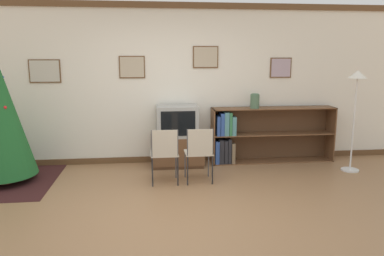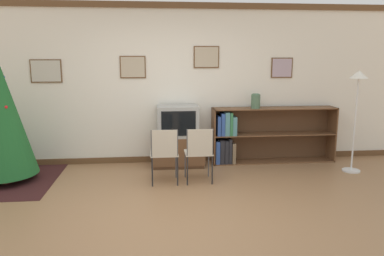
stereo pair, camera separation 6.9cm
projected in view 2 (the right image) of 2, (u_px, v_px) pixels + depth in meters
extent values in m
plane|color=#936B47|center=(176.00, 214.00, 4.41)|extent=(24.00, 24.00, 0.00)
cube|color=silver|center=(167.00, 84.00, 6.40)|extent=(8.85, 0.08, 2.70)
cube|color=brown|center=(166.00, 5.00, 6.10)|extent=(8.85, 0.03, 0.10)
cube|color=brown|center=(168.00, 159.00, 6.59)|extent=(8.85, 0.03, 0.10)
cube|color=brown|center=(46.00, 71.00, 6.10)|extent=(0.50, 0.02, 0.38)
cube|color=#BCB7A8|center=(46.00, 71.00, 6.09)|extent=(0.46, 0.01, 0.34)
cube|color=brown|center=(133.00, 67.00, 6.23)|extent=(0.43, 0.02, 0.37)
cube|color=tan|center=(133.00, 67.00, 6.22)|extent=(0.39, 0.01, 0.33)
cube|color=brown|center=(206.00, 57.00, 6.33)|extent=(0.43, 0.02, 0.37)
cube|color=tan|center=(206.00, 57.00, 6.32)|extent=(0.40, 0.01, 0.33)
cube|color=brown|center=(282.00, 68.00, 6.50)|extent=(0.38, 0.02, 0.35)
cube|color=#A893A3|center=(282.00, 68.00, 6.49)|extent=(0.34, 0.01, 0.31)
cube|color=#381919|center=(6.00, 180.00, 5.58)|extent=(1.48, 1.75, 0.01)
cylinder|color=maroon|center=(6.00, 177.00, 5.57)|extent=(0.36, 0.36, 0.10)
sphere|color=red|center=(6.00, 107.00, 5.25)|extent=(0.05, 0.05, 0.05)
sphere|color=#1E4CB2|center=(3.00, 77.00, 5.38)|extent=(0.05, 0.05, 0.05)
cube|color=#4C311E|center=(178.00, 164.00, 6.35)|extent=(0.84, 0.48, 0.05)
cube|color=brown|center=(178.00, 149.00, 6.31)|extent=(0.87, 0.50, 0.46)
cube|color=#9E9E99|center=(178.00, 121.00, 6.21)|extent=(0.67, 0.48, 0.51)
cube|color=black|center=(179.00, 124.00, 5.98)|extent=(0.55, 0.01, 0.40)
cube|color=#BCB29E|center=(164.00, 154.00, 5.45)|extent=(0.40, 0.40, 0.02)
cube|color=#BCB29E|center=(165.00, 143.00, 5.23)|extent=(0.35, 0.01, 0.38)
cylinder|color=#4C4C51|center=(152.00, 165.00, 5.65)|extent=(0.02, 0.02, 0.42)
cylinder|color=#4C4C51|center=(176.00, 164.00, 5.69)|extent=(0.02, 0.02, 0.42)
cylinder|color=#4C4C51|center=(152.00, 172.00, 5.30)|extent=(0.02, 0.02, 0.42)
cylinder|color=#4C4C51|center=(178.00, 171.00, 5.34)|extent=(0.02, 0.02, 0.42)
cylinder|color=#4C4C51|center=(152.00, 159.00, 5.26)|extent=(0.02, 0.02, 0.82)
cylinder|color=#4C4C51|center=(177.00, 158.00, 5.30)|extent=(0.02, 0.02, 0.82)
cube|color=#BCB29E|center=(198.00, 153.00, 5.50)|extent=(0.40, 0.40, 0.02)
cube|color=#BCB29E|center=(200.00, 143.00, 5.28)|extent=(0.35, 0.01, 0.38)
cylinder|color=#4C4C51|center=(185.00, 164.00, 5.70)|extent=(0.02, 0.02, 0.42)
cylinder|color=#4C4C51|center=(209.00, 163.00, 5.74)|extent=(0.02, 0.02, 0.42)
cylinder|color=#4C4C51|center=(187.00, 171.00, 5.35)|extent=(0.02, 0.02, 0.42)
cylinder|color=#4C4C51|center=(212.00, 170.00, 5.39)|extent=(0.02, 0.02, 0.42)
cylinder|color=#4C4C51|center=(187.00, 158.00, 5.31)|extent=(0.02, 0.02, 0.82)
cylinder|color=#4C4C51|center=(212.00, 157.00, 5.35)|extent=(0.02, 0.02, 0.82)
cube|color=brown|center=(213.00, 136.00, 6.41)|extent=(0.02, 0.36, 0.96)
cube|color=brown|center=(332.00, 134.00, 6.62)|extent=(0.02, 0.36, 0.96)
cube|color=brown|center=(275.00, 108.00, 6.43)|extent=(2.15, 0.36, 0.02)
cube|color=brown|center=(272.00, 161.00, 6.61)|extent=(2.15, 0.36, 0.02)
cube|color=brown|center=(274.00, 134.00, 6.51)|extent=(2.11, 0.36, 0.02)
cube|color=brown|center=(270.00, 133.00, 6.69)|extent=(2.15, 0.01, 0.96)
cube|color=#2D4C93|center=(217.00, 152.00, 6.42)|extent=(0.07, 0.25, 0.39)
cube|color=#232328|center=(221.00, 151.00, 6.43)|extent=(0.07, 0.26, 0.41)
cube|color=#232328|center=(225.00, 151.00, 6.46)|extent=(0.06, 0.30, 0.40)
cube|color=#232328|center=(230.00, 151.00, 6.41)|extent=(0.05, 0.20, 0.42)
cube|color=#756047|center=(233.00, 152.00, 6.45)|extent=(0.06, 0.26, 0.35)
cube|color=#2D4C93|center=(218.00, 125.00, 6.36)|extent=(0.05, 0.31, 0.33)
cube|color=#2D4C93|center=(222.00, 124.00, 6.33)|extent=(0.06, 0.25, 0.38)
cube|color=teal|center=(226.00, 123.00, 6.35)|extent=(0.08, 0.28, 0.40)
cube|color=#337547|center=(230.00, 124.00, 6.33)|extent=(0.05, 0.21, 0.39)
cube|color=teal|center=(234.00, 126.00, 6.36)|extent=(0.07, 0.26, 0.32)
cylinder|color=#47664C|center=(256.00, 101.00, 6.32)|extent=(0.15, 0.15, 0.24)
torus|color=#47664C|center=(256.00, 94.00, 6.29)|extent=(0.14, 0.14, 0.03)
cylinder|color=silver|center=(351.00, 170.00, 6.04)|extent=(0.28, 0.28, 0.03)
cylinder|color=silver|center=(355.00, 125.00, 5.90)|extent=(0.03, 0.03, 1.47)
cone|color=white|center=(359.00, 74.00, 5.75)|extent=(0.28, 0.28, 0.12)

